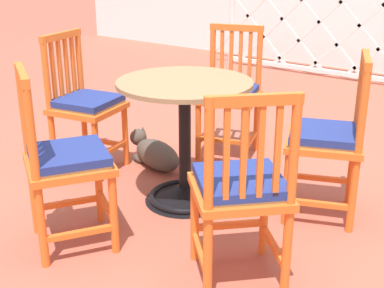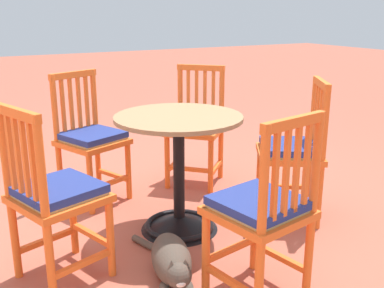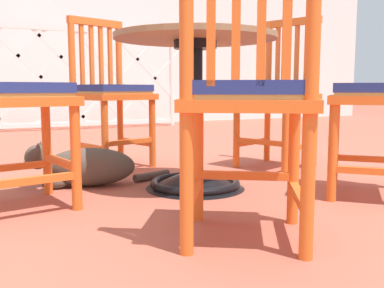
% 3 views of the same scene
% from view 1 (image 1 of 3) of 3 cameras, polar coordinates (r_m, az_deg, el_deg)
% --- Properties ---
extents(ground_plane, '(24.00, 24.00, 0.00)m').
position_cam_1_polar(ground_plane, '(3.05, 0.18, -7.25)').
color(ground_plane, '#AD5642').
extents(lattice_fence_panel, '(3.90, 0.06, 1.23)m').
position_cam_1_polar(lattice_fence_panel, '(6.13, 17.64, 12.11)').
color(lattice_fence_panel, white).
rests_on(lattice_fence_panel, ground_plane).
extents(cafe_table, '(0.76, 0.76, 0.73)m').
position_cam_1_polar(cafe_table, '(3.06, -0.77, -1.28)').
color(cafe_table, black).
rests_on(cafe_table, ground_plane).
extents(orange_chair_facing_out, '(0.55, 0.55, 0.91)m').
position_cam_1_polar(orange_chair_facing_out, '(2.63, -13.64, -1.90)').
color(orange_chair_facing_out, orange).
rests_on(orange_chair_facing_out, ground_plane).
extents(orange_chair_by_planter, '(0.57, 0.57, 0.91)m').
position_cam_1_polar(orange_chair_by_planter, '(2.28, 5.31, -4.99)').
color(orange_chair_by_planter, orange).
rests_on(orange_chair_by_planter, ground_plane).
extents(orange_chair_at_corner, '(0.52, 0.52, 0.91)m').
position_cam_1_polar(orange_chair_at_corner, '(2.94, 14.49, 0.46)').
color(orange_chair_at_corner, orange).
rests_on(orange_chair_at_corner, ground_plane).
extents(orange_chair_tucked_in, '(0.50, 0.50, 0.91)m').
position_cam_1_polar(orange_chair_tucked_in, '(3.72, 4.09, 5.34)').
color(orange_chair_tucked_in, orange).
rests_on(orange_chair_tucked_in, ground_plane).
extents(orange_chair_near_fence, '(0.47, 0.47, 0.91)m').
position_cam_1_polar(orange_chair_near_fence, '(3.53, -11.49, 4.09)').
color(orange_chair_near_fence, orange).
rests_on(orange_chair_near_fence, ground_plane).
extents(tabby_cat, '(0.74, 0.32, 0.23)m').
position_cam_1_polar(tabby_cat, '(3.62, -4.06, -0.99)').
color(tabby_cat, '#4C4238').
rests_on(tabby_cat, ground_plane).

